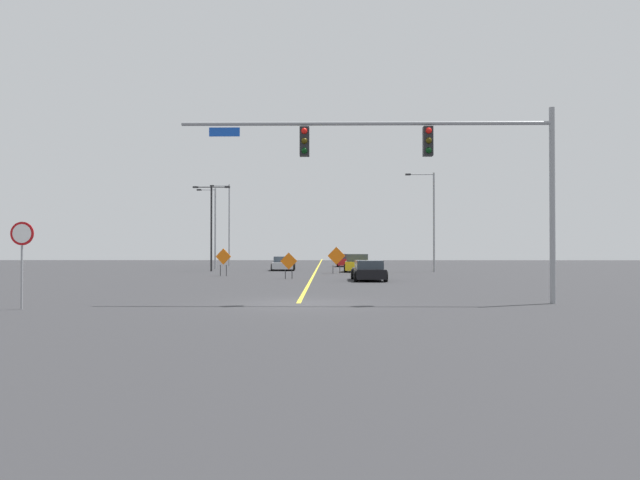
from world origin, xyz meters
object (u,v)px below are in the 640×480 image
object	(u,v)px
stop_sign	(22,248)
construction_sign_right_shoulder	(336,257)
traffic_signal_assembly	(426,157)
construction_sign_right_lane	(223,258)
street_lamp_far_left	(211,220)
car_silver_near	(283,264)
car_red_distant	(347,261)
car_black_passing	(369,271)
street_lamp_mid_right	(228,221)
car_yellow_mid	(357,264)
street_lamp_near_right	(432,216)
street_lamp_far_right	(214,224)
construction_sign_left_lane	(289,262)

from	to	relation	value
stop_sign	construction_sign_right_shoulder	bearing A→B (deg)	69.18
traffic_signal_assembly	construction_sign_right_lane	xyz separation A→B (m)	(-10.91, 21.02, -3.97)
traffic_signal_assembly	street_lamp_far_left	size ratio (longest dim) A/B	1.81
stop_sign	car_silver_near	xyz separation A→B (m)	(5.87, 34.32, -1.38)
car_red_distant	car_black_passing	bearing A→B (deg)	-89.09
street_lamp_mid_right	car_red_distant	size ratio (longest dim) A/B	2.16
construction_sign_right_shoulder	car_red_distant	bearing A→B (deg)	85.57
car_yellow_mid	stop_sign	bearing A→B (deg)	-111.80
car_yellow_mid	car_black_passing	world-z (taller)	car_yellow_mid
traffic_signal_assembly	street_lamp_near_right	xyz separation A→B (m)	(5.20, 28.92, -0.59)
street_lamp_near_right	car_yellow_mid	bearing A→B (deg)	-176.29
car_black_passing	traffic_signal_assembly	bearing A→B (deg)	-86.16
street_lamp_far_left	street_lamp_near_right	xyz separation A→B (m)	(18.65, -0.68, 0.26)
stop_sign	car_black_passing	world-z (taller)	stop_sign
street_lamp_far_right	car_black_passing	xyz separation A→B (m)	(13.39, -20.52, -3.67)
construction_sign_right_shoulder	street_lamp_far_left	bearing A→B (deg)	158.62
car_yellow_mid	car_red_distant	bearing A→B (deg)	91.58
street_lamp_mid_right	car_silver_near	bearing A→B (deg)	-61.46
construction_sign_right_lane	construction_sign_left_lane	xyz separation A→B (m)	(4.89, -3.88, -0.20)
car_yellow_mid	street_lamp_far_left	bearing A→B (deg)	175.01
street_lamp_near_right	car_silver_near	bearing A→B (deg)	165.82
construction_sign_right_shoulder	traffic_signal_assembly	bearing A→B (deg)	-83.64
construction_sign_left_lane	street_lamp_far_left	bearing A→B (deg)	120.82
traffic_signal_assembly	street_lamp_far_right	distance (m)	38.50
car_black_passing	car_silver_near	bearing A→B (deg)	110.85
street_lamp_mid_right	construction_sign_left_lane	xyz separation A→B (m)	(8.68, -28.26, -3.97)
street_lamp_far_right	car_yellow_mid	xyz separation A→B (m)	(13.34, -7.18, -3.58)
stop_sign	construction_sign_left_lane	distance (m)	20.70
street_lamp_mid_right	car_yellow_mid	distance (m)	22.13
street_lamp_near_right	construction_sign_right_lane	bearing A→B (deg)	-153.89
street_lamp_near_right	car_silver_near	distance (m)	13.68
construction_sign_right_shoulder	street_lamp_mid_right	bearing A→B (deg)	120.71
street_lamp_mid_right	car_silver_near	size ratio (longest dim) A/B	2.08
stop_sign	car_red_distant	distance (m)	46.87
street_lamp_mid_right	street_lamp_far_right	bearing A→B (deg)	-88.29
street_lamp_near_right	traffic_signal_assembly	bearing A→B (deg)	-100.19
street_lamp_mid_right	car_silver_near	distance (m)	15.75
stop_sign	car_yellow_mid	world-z (taller)	stop_sign
street_lamp_far_right	construction_sign_right_shoulder	distance (m)	15.74
street_lamp_far_left	street_lamp_near_right	bearing A→B (deg)	-2.08
street_lamp_far_left	car_black_passing	distance (m)	19.41
construction_sign_left_lane	traffic_signal_assembly	bearing A→B (deg)	-70.65
stop_sign	car_yellow_mid	size ratio (longest dim) A/B	0.71
car_yellow_mid	car_black_passing	size ratio (longest dim) A/B	0.88
construction_sign_right_shoulder	car_yellow_mid	world-z (taller)	construction_sign_right_shoulder
stop_sign	construction_sign_right_shoulder	world-z (taller)	stop_sign
car_yellow_mid	street_lamp_far_right	bearing A→B (deg)	151.72
construction_sign_right_lane	car_yellow_mid	size ratio (longest dim) A/B	0.50
construction_sign_right_shoulder	car_yellow_mid	xyz separation A→B (m)	(1.77, 3.07, -0.61)
street_lamp_near_right	car_yellow_mid	world-z (taller)	street_lamp_near_right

